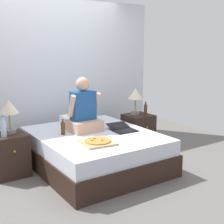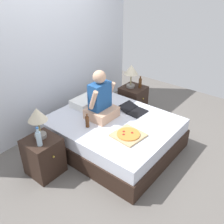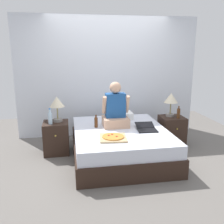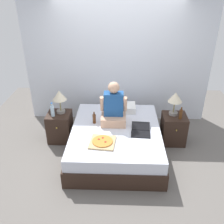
# 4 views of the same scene
# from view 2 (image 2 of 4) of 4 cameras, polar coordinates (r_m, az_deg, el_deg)

# --- Properties ---
(ground_plane) EXTENTS (5.83, 5.83, 0.00)m
(ground_plane) POSITION_cam_2_polar(r_m,az_deg,el_deg) (4.21, 0.23, -7.60)
(ground_plane) COLOR #66605B
(wall_back) EXTENTS (3.83, 0.12, 2.50)m
(wall_back) POSITION_cam_2_polar(r_m,az_deg,el_deg) (4.48, -13.32, 12.12)
(wall_back) COLOR silver
(wall_back) RESTS_ON ground
(bed) EXTENTS (1.59, 1.92, 0.50)m
(bed) POSITION_cam_2_polar(r_m,az_deg,el_deg) (4.06, 0.24, -4.84)
(bed) COLOR black
(bed) RESTS_ON ground
(nightstand_left) EXTENTS (0.44, 0.47, 0.57)m
(nightstand_left) POSITION_cam_2_polar(r_m,az_deg,el_deg) (3.67, -15.35, -9.70)
(nightstand_left) COLOR black
(nightstand_left) RESTS_ON ground
(lamp_on_left_nightstand) EXTENTS (0.26, 0.26, 0.45)m
(lamp_on_left_nightstand) POSITION_cam_2_polar(r_m,az_deg,el_deg) (3.38, -16.70, -0.98)
(lamp_on_left_nightstand) COLOR gray
(lamp_on_left_nightstand) RESTS_ON nightstand_left
(water_bottle) EXTENTS (0.07, 0.07, 0.28)m
(water_bottle) POSITION_cam_2_polar(r_m,az_deg,el_deg) (3.34, -16.39, -5.75)
(water_bottle) COLOR silver
(water_bottle) RESTS_ON nightstand_left
(nightstand_right) EXTENTS (0.44, 0.47, 0.57)m
(nightstand_right) POSITION_cam_2_polar(r_m,az_deg,el_deg) (4.99, 4.80, 2.67)
(nightstand_right) COLOR black
(nightstand_right) RESTS_ON ground
(lamp_on_right_nightstand) EXTENTS (0.26, 0.26, 0.45)m
(lamp_on_right_nightstand) POSITION_cam_2_polar(r_m,az_deg,el_deg) (4.74, 4.41, 9.29)
(lamp_on_right_nightstand) COLOR gray
(lamp_on_right_nightstand) RESTS_ON nightstand_right
(beer_bottle) EXTENTS (0.06, 0.06, 0.23)m
(beer_bottle) POSITION_cam_2_polar(r_m,az_deg,el_deg) (4.83, 6.45, 6.63)
(beer_bottle) COLOR #512D14
(beer_bottle) RESTS_ON nightstand_right
(pillow) EXTENTS (0.52, 0.34, 0.12)m
(pillow) POSITION_cam_2_polar(r_m,az_deg,el_deg) (4.36, -5.85, 2.46)
(pillow) COLOR white
(pillow) RESTS_ON bed
(person_seated) EXTENTS (0.47, 0.40, 0.78)m
(person_seated) POSITION_cam_2_polar(r_m,az_deg,el_deg) (3.86, -2.60, 2.58)
(person_seated) COLOR tan
(person_seated) RESTS_ON bed
(laptop) EXTENTS (0.34, 0.43, 0.07)m
(laptop) POSITION_cam_2_polar(r_m,az_deg,el_deg) (4.15, 5.12, 0.38)
(laptop) COLOR black
(laptop) RESTS_ON bed
(pizza_box) EXTENTS (0.44, 0.44, 0.05)m
(pizza_box) POSITION_cam_2_polar(r_m,az_deg,el_deg) (3.55, 3.76, -5.24)
(pizza_box) COLOR tan
(pizza_box) RESTS_ON bed
(beer_bottle_on_bed) EXTENTS (0.06, 0.06, 0.22)m
(beer_bottle_on_bed) POSITION_cam_2_polar(r_m,az_deg,el_deg) (3.72, -5.68, -2.18)
(beer_bottle_on_bed) COLOR #4C2811
(beer_bottle_on_bed) RESTS_ON bed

